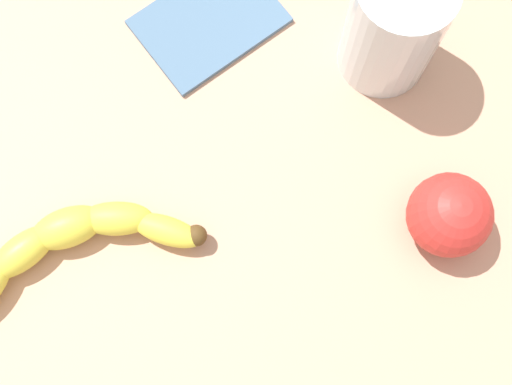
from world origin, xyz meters
The scene contains 5 objects.
wooden_tabletop centered at (0.00, 0.00, 1.50)cm, with size 120.00×120.00×3.00cm, color tan.
banana centered at (16.91, -1.73, 4.79)cm, with size 23.23×8.12×3.58cm.
smoothie_glass centered at (-16.22, -10.33, 8.96)cm, with size 8.71×8.71×12.79cm.
apple_fruit centered at (-15.22, 6.93, 6.74)cm, with size 7.47×7.47×7.47cm, color red.
folded_napkin centered at (-1.34, -19.28, 3.30)cm, with size 13.52×9.86×0.60cm, color slate.
Camera 1 is at (4.65, 13.36, 63.66)cm, focal length 47.09 mm.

